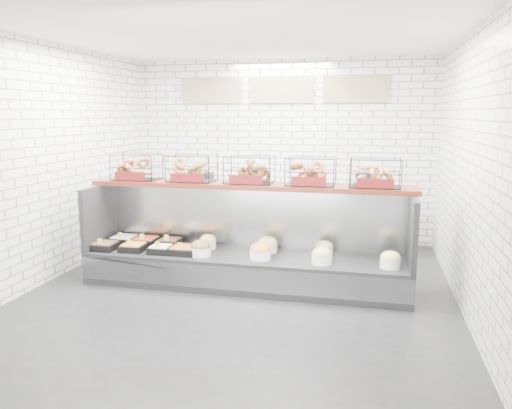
# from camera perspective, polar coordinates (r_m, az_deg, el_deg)

# --- Properties ---
(ground) EXTENTS (5.50, 5.50, 0.00)m
(ground) POSITION_cam_1_polar(r_m,az_deg,el_deg) (6.09, -1.88, -10.04)
(ground) COLOR black
(ground) RESTS_ON ground
(room_shell) EXTENTS (5.02, 5.51, 3.01)m
(room_shell) POSITION_cam_1_polar(r_m,az_deg,el_deg) (6.29, -0.57, 9.78)
(room_shell) COLOR white
(room_shell) RESTS_ON ground
(display_case) EXTENTS (4.00, 0.90, 1.20)m
(display_case) POSITION_cam_1_polar(r_m,az_deg,el_deg) (6.30, -1.32, -6.18)
(display_case) COLOR black
(display_case) RESTS_ON ground
(bagel_shelf) EXTENTS (4.10, 0.50, 0.40)m
(bagel_shelf) POSITION_cam_1_polar(r_m,az_deg,el_deg) (6.25, -0.72, 3.58)
(bagel_shelf) COLOR #47170F
(bagel_shelf) RESTS_ON display_case
(prep_counter) EXTENTS (4.00, 0.60, 1.20)m
(prep_counter) POSITION_cam_1_polar(r_m,az_deg,el_deg) (8.25, 2.40, -1.21)
(prep_counter) COLOR #93969B
(prep_counter) RESTS_ON ground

